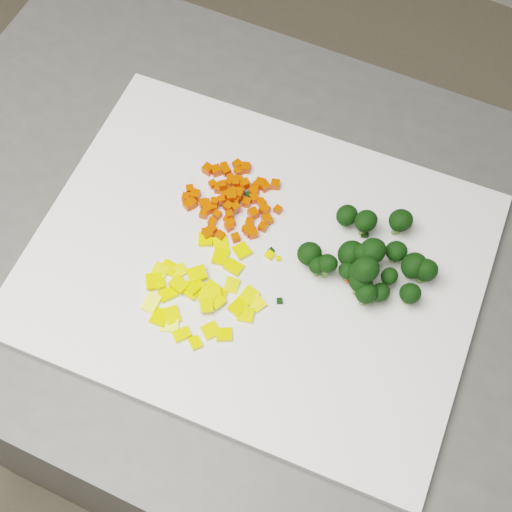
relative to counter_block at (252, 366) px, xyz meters
The scene contains 151 objects.
counter_block is the anchor object (origin of this frame).
cutting_board 0.46m from the counter_block, 48.73° to the right, with size 0.49×0.38×0.01m, color white.
carrot_pile 0.48m from the counter_block, 142.27° to the left, with size 0.11×0.11×0.03m, color #E23302, non-canonical shape.
pepper_pile 0.48m from the counter_block, 98.40° to the right, with size 0.13×0.13×0.02m, color yellow, non-canonical shape.
broccoli_pile 0.51m from the counter_block, 11.39° to the left, with size 0.13×0.13×0.06m, color black, non-canonical shape.
carrot_cube_0 0.48m from the counter_block, 163.81° to the left, with size 0.01×0.01×0.01m, color #E23302.
carrot_cube_1 0.47m from the counter_block, 166.50° to the left, with size 0.01×0.01×0.01m, color #E23302.
carrot_cube_2 0.47m from the counter_block, 126.51° to the left, with size 0.01×0.01×0.01m, color #E23302.
carrot_cube_3 0.47m from the counter_block, 153.53° to the left, with size 0.01×0.01×0.01m, color #E23302.
carrot_cube_4 0.47m from the counter_block, 109.72° to the left, with size 0.01×0.01×0.01m, color #E23302.
carrot_cube_5 0.48m from the counter_block, 122.88° to the left, with size 0.01×0.01×0.01m, color #E23302.
carrot_cube_6 0.47m from the counter_block, 111.81° to the left, with size 0.01×0.01×0.01m, color #E23302.
carrot_cube_7 0.47m from the counter_block, 148.93° to the left, with size 0.01×0.01×0.01m, color #E23302.
carrot_cube_8 0.47m from the counter_block, behind, with size 0.01×0.01×0.01m, color #E23302.
carrot_cube_9 0.48m from the counter_block, 143.08° to the left, with size 0.01×0.01×0.01m, color #E23302.
carrot_cube_10 0.47m from the counter_block, behind, with size 0.01×0.01×0.01m, color #E23302.
carrot_cube_11 0.47m from the counter_block, behind, with size 0.01×0.01×0.01m, color #E23302.
carrot_cube_12 0.48m from the counter_block, 143.51° to the left, with size 0.01×0.01×0.01m, color #E23302.
carrot_cube_13 0.47m from the counter_block, 107.75° to the left, with size 0.01×0.01×0.01m, color #E23302.
carrot_cube_14 0.48m from the counter_block, 147.77° to the left, with size 0.01×0.01×0.01m, color #E23302.
carrot_cube_15 0.48m from the counter_block, 120.86° to the left, with size 0.01×0.01×0.01m, color #E23302.
carrot_cube_16 0.47m from the counter_block, behind, with size 0.01×0.01×0.01m, color #E23302.
carrot_cube_17 0.47m from the counter_block, 148.53° to the left, with size 0.01×0.01×0.01m, color #E23302.
carrot_cube_18 0.47m from the counter_block, 113.63° to the left, with size 0.01×0.01×0.01m, color #E23302.
carrot_cube_19 0.48m from the counter_block, 146.02° to the left, with size 0.01×0.01×0.01m, color #E23302.
carrot_cube_20 0.48m from the counter_block, behind, with size 0.01×0.01×0.01m, color #E23302.
carrot_cube_21 0.48m from the counter_block, 168.85° to the left, with size 0.01×0.01×0.01m, color #E23302.
carrot_cube_22 0.47m from the counter_block, 102.73° to the left, with size 0.01×0.01×0.01m, color #E23302.
carrot_cube_23 0.47m from the counter_block, behind, with size 0.01×0.01×0.01m, color #E23302.
carrot_cube_24 0.47m from the counter_block, 71.15° to the left, with size 0.01×0.01×0.01m, color #E23302.
carrot_cube_25 0.48m from the counter_block, 136.49° to the left, with size 0.01×0.01×0.01m, color #E23302.
carrot_cube_26 0.47m from the counter_block, 142.83° to the left, with size 0.01×0.01×0.01m, color #E23302.
carrot_cube_27 0.48m from the counter_block, 167.44° to the left, with size 0.01×0.01×0.01m, color #E23302.
carrot_cube_28 0.47m from the counter_block, behind, with size 0.01×0.01×0.01m, color #E23302.
carrot_cube_29 0.47m from the counter_block, 147.46° to the left, with size 0.01×0.01×0.01m, color #E23302.
carrot_cube_30 0.47m from the counter_block, behind, with size 0.01×0.01×0.01m, color #E23302.
carrot_cube_31 0.47m from the counter_block, 89.86° to the left, with size 0.01×0.01×0.01m, color #E23302.
carrot_cube_32 0.47m from the counter_block, 155.79° to the right, with size 0.01×0.01×0.01m, color #E23302.
carrot_cube_33 0.48m from the counter_block, 156.70° to the left, with size 0.01×0.01×0.01m, color #E23302.
carrot_cube_34 0.47m from the counter_block, 94.04° to the left, with size 0.01×0.01×0.01m, color #E23302.
carrot_cube_35 0.47m from the counter_block, 129.95° to the left, with size 0.01×0.01×0.01m, color #E23302.
carrot_cube_36 0.48m from the counter_block, 132.69° to the left, with size 0.01×0.01×0.01m, color #E23302.
carrot_cube_37 0.47m from the counter_block, 61.79° to the left, with size 0.01×0.01×0.01m, color #E23302.
carrot_cube_38 0.48m from the counter_block, 133.69° to the left, with size 0.01×0.01×0.01m, color #E23302.
carrot_cube_39 0.47m from the counter_block, 100.52° to the left, with size 0.01×0.01×0.01m, color #E23302.
carrot_cube_40 0.47m from the counter_block, 134.66° to the left, with size 0.01×0.01×0.01m, color #E23302.
carrot_cube_41 0.47m from the counter_block, behind, with size 0.01×0.01×0.01m, color #E23302.
carrot_cube_42 0.47m from the counter_block, 114.50° to the left, with size 0.01×0.01×0.01m, color #E23302.
carrot_cube_43 0.47m from the counter_block, 151.12° to the left, with size 0.01×0.01×0.01m, color #E23302.
carrot_cube_44 0.48m from the counter_block, 163.56° to the left, with size 0.01×0.01×0.01m, color #E23302.
carrot_cube_45 0.47m from the counter_block, 137.17° to the left, with size 0.01×0.01×0.01m, color #E23302.
carrot_cube_46 0.47m from the counter_block, 134.51° to the left, with size 0.01×0.01×0.01m, color #E23302.
carrot_cube_47 0.47m from the counter_block, 125.12° to the left, with size 0.01×0.01×0.01m, color #E23302.
carrot_cube_48 0.48m from the counter_block, 143.60° to the left, with size 0.01×0.01×0.01m, color #E23302.
carrot_cube_49 0.48m from the counter_block, 155.21° to the left, with size 0.01×0.01×0.01m, color #E23302.
carrot_cube_50 0.48m from the counter_block, 136.48° to the left, with size 0.01×0.01×0.01m, color #E23302.
carrot_cube_51 0.47m from the counter_block, behind, with size 0.01×0.01×0.01m, color #E23302.
carrot_cube_52 0.47m from the counter_block, 152.82° to the left, with size 0.01×0.01×0.01m, color #E23302.
carrot_cube_53 0.47m from the counter_block, behind, with size 0.01×0.01×0.01m, color #E23302.
carrot_cube_54 0.47m from the counter_block, 141.81° to the left, with size 0.01×0.01×0.01m, color #E23302.
carrot_cube_55 0.47m from the counter_block, 169.03° to the left, with size 0.01×0.01×0.01m, color #E23302.
carrot_cube_56 0.47m from the counter_block, 128.62° to the left, with size 0.01×0.01×0.01m, color #E23302.
carrot_cube_57 0.48m from the counter_block, 139.10° to the left, with size 0.01×0.01×0.01m, color #E23302.
carrot_cube_58 0.47m from the counter_block, 119.34° to the left, with size 0.01×0.01×0.01m, color #E23302.
carrot_cube_59 0.47m from the counter_block, 135.18° to the left, with size 0.01×0.01×0.01m, color #E23302.
carrot_cube_60 0.47m from the counter_block, behind, with size 0.01×0.01×0.01m, color #E23302.
carrot_cube_61 0.48m from the counter_block, 137.55° to the left, with size 0.01×0.01×0.01m, color #E23302.
carrot_cube_62 0.48m from the counter_block, 127.39° to the left, with size 0.01×0.01×0.01m, color #E23302.
carrot_cube_63 0.48m from the counter_block, 145.18° to the left, with size 0.01×0.01×0.01m, color #E23302.
carrot_cube_64 0.47m from the counter_block, 148.78° to the right, with size 0.01×0.01×0.01m, color #E23302.
carrot_cube_65 0.48m from the counter_block, 127.03° to the left, with size 0.01×0.01×0.01m, color #E23302.
carrot_cube_66 0.47m from the counter_block, behind, with size 0.01×0.01×0.01m, color #E23302.
carrot_cube_67 0.48m from the counter_block, 125.60° to the left, with size 0.01×0.01×0.01m, color #E23302.
carrot_cube_68 0.47m from the counter_block, 151.56° to the right, with size 0.01×0.01×0.01m, color #E23302.
carrot_cube_69 0.47m from the counter_block, 47.08° to the left, with size 0.01×0.01×0.01m, color #E23302.
carrot_cube_70 0.47m from the counter_block, 110.97° to the left, with size 0.01×0.01×0.01m, color #E23302.
carrot_cube_71 0.47m from the counter_block, 123.49° to the left, with size 0.01×0.01×0.01m, color #E23302.
carrot_cube_72 0.48m from the counter_block, 121.56° to the left, with size 0.01×0.01×0.01m, color #E23302.
carrot_cube_73 0.47m from the counter_block, 137.10° to the right, with size 0.01×0.01×0.01m, color #E23302.
carrot_cube_74 0.47m from the counter_block, 73.63° to the left, with size 0.01×0.01×0.01m, color #E23302.
carrot_cube_75 0.47m from the counter_block, 159.08° to the right, with size 0.01×0.01×0.01m, color #E23302.
pepper_chunk_0 0.48m from the counter_block, 113.63° to the right, with size 0.02×0.02×0.01m, color yellow.
pepper_chunk_1 0.47m from the counter_block, 57.06° to the right, with size 0.02×0.01×0.00m, color yellow.
pepper_chunk_2 0.47m from the counter_block, 69.79° to the right, with size 0.02×0.02×0.00m, color yellow.
pepper_chunk_3 0.47m from the counter_block, 79.36° to the right, with size 0.02×0.02×0.00m, color yellow.
pepper_chunk_4 0.47m from the counter_block, 96.10° to the right, with size 0.01×0.01×0.00m, color yellow.
pepper_chunk_5 0.48m from the counter_block, 104.72° to the right, with size 0.02×0.02×0.00m, color yellow.
pepper_chunk_6 0.48m from the counter_block, 127.63° to the right, with size 0.02×0.02×0.00m, color yellow.
pepper_chunk_7 0.47m from the counter_block, 132.78° to the right, with size 0.02×0.02×0.00m, color yellow.
pepper_chunk_8 0.48m from the counter_block, 123.12° to the right, with size 0.02×0.02×0.00m, color yellow.
pepper_chunk_9 0.48m from the counter_block, 81.60° to the right, with size 0.02×0.02×0.00m, color yellow.
pepper_chunk_10 0.48m from the counter_block, 102.15° to the right, with size 0.02×0.02×0.01m, color yellow.
pepper_chunk_11 0.48m from the counter_block, 89.49° to the right, with size 0.01×0.01×0.00m, color yellow.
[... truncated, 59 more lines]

